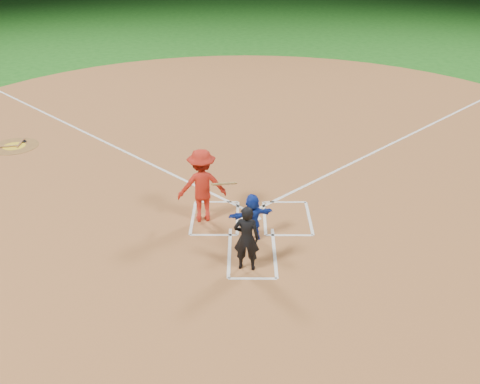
{
  "coord_description": "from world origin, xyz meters",
  "views": [
    {
      "loc": [
        -0.22,
        -12.71,
        7.22
      ],
      "look_at": [
        -0.3,
        -0.4,
        1.0
      ],
      "focal_mm": 40.0,
      "sensor_mm": 36.0,
      "label": 1
    }
  ],
  "objects_px": {
    "home_plate": "(251,217)",
    "batter_at_plate": "(202,186)",
    "catcher": "(252,217)",
    "on_deck_circle": "(14,146)",
    "umpire": "(246,238)"
  },
  "relations": [
    {
      "from": "home_plate",
      "to": "catcher",
      "type": "height_order",
      "value": "catcher"
    },
    {
      "from": "umpire",
      "to": "batter_at_plate",
      "type": "bearing_deg",
      "value": -56.94
    },
    {
      "from": "home_plate",
      "to": "umpire",
      "type": "relative_size",
      "value": 0.37
    },
    {
      "from": "home_plate",
      "to": "on_deck_circle",
      "type": "relative_size",
      "value": 0.35
    },
    {
      "from": "catcher",
      "to": "on_deck_circle",
      "type": "bearing_deg",
      "value": -54.74
    },
    {
      "from": "home_plate",
      "to": "batter_at_plate",
      "type": "xyz_separation_m",
      "value": [
        -1.31,
        -0.07,
        1.0
      ]
    },
    {
      "from": "umpire",
      "to": "batter_at_plate",
      "type": "height_order",
      "value": "batter_at_plate"
    },
    {
      "from": "catcher",
      "to": "batter_at_plate",
      "type": "distance_m",
      "value": 1.7
    },
    {
      "from": "home_plate",
      "to": "umpire",
      "type": "height_order",
      "value": "umpire"
    },
    {
      "from": "catcher",
      "to": "batter_at_plate",
      "type": "relative_size",
      "value": 0.62
    },
    {
      "from": "umpire",
      "to": "batter_at_plate",
      "type": "relative_size",
      "value": 0.81
    },
    {
      "from": "home_plate",
      "to": "batter_at_plate",
      "type": "distance_m",
      "value": 1.65
    },
    {
      "from": "on_deck_circle",
      "to": "batter_at_plate",
      "type": "distance_m",
      "value": 8.94
    },
    {
      "from": "on_deck_circle",
      "to": "umpire",
      "type": "distance_m",
      "value": 11.27
    },
    {
      "from": "home_plate",
      "to": "batter_at_plate",
      "type": "bearing_deg",
      "value": 3.11
    }
  ]
}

